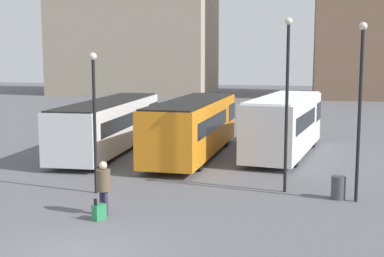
# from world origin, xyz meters

# --- Properties ---
(ground_plane) EXTENTS (160.00, 160.00, 0.00)m
(ground_plane) POSITION_xyz_m (0.00, 0.00, 0.00)
(ground_plane) COLOR #56565B
(building_block_left) EXTENTS (20.37, 13.18, 22.42)m
(building_block_left) POSITION_xyz_m (-16.78, 56.90, 11.21)
(building_block_left) COLOR tan
(building_block_left) RESTS_ON ground_plane
(bus_0) EXTENTS (2.90, 11.95, 2.75)m
(bus_0) POSITION_xyz_m (-4.66, 14.87, 1.50)
(bus_0) COLOR silver
(bus_0) RESTS_ON ground_plane
(bus_1) EXTENTS (2.90, 10.83, 2.91)m
(bus_1) POSITION_xyz_m (0.09, 14.24, 1.59)
(bus_1) COLOR orange
(bus_1) RESTS_ON ground_plane
(bus_2) EXTENTS (3.87, 9.60, 3.05)m
(bus_2) POSITION_xyz_m (4.67, 15.62, 1.65)
(bus_2) COLOR silver
(bus_2) RESTS_ON ground_plane
(traveler) EXTENTS (0.61, 0.61, 1.78)m
(traveler) POSITION_xyz_m (-0.63, 3.55, 1.06)
(traveler) COLOR #382D4C
(traveler) RESTS_ON ground_plane
(suitcase) EXTENTS (0.40, 0.48, 0.72)m
(suitcase) POSITION_xyz_m (-0.59, 3.03, 0.25)
(suitcase) COLOR #28844C
(suitcase) RESTS_ON ground_plane
(lamp_post_0) EXTENTS (0.28, 0.28, 5.26)m
(lamp_post_0) POSITION_xyz_m (-1.96, 6.16, 3.12)
(lamp_post_0) COLOR black
(lamp_post_0) RESTS_ON ground_plane
(lamp_post_1) EXTENTS (0.28, 0.28, 6.53)m
(lamp_post_1) POSITION_xyz_m (5.01, 7.80, 3.78)
(lamp_post_1) COLOR black
(lamp_post_1) RESTS_ON ground_plane
(lamp_post_2) EXTENTS (0.28, 0.28, 6.29)m
(lamp_post_2) POSITION_xyz_m (7.54, 6.96, 3.66)
(lamp_post_2) COLOR black
(lamp_post_2) RESTS_ON ground_plane
(trash_bin) EXTENTS (0.52, 0.52, 0.85)m
(trash_bin) POSITION_xyz_m (6.95, 7.18, 0.42)
(trash_bin) COLOR #47474C
(trash_bin) RESTS_ON ground_plane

